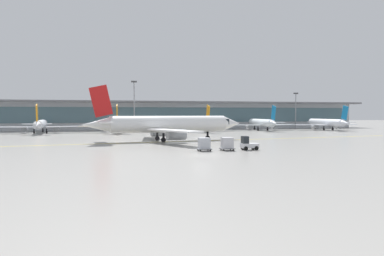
# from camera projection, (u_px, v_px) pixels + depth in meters

# --- Properties ---
(ground_plane) EXTENTS (400.00, 400.00, 0.00)m
(ground_plane) POSITION_uv_depth(u_px,v_px,m) (202.00, 156.00, 49.23)
(ground_plane) COLOR gray
(taxiway_centreline_stripe) EXTENTS (109.36, 12.56, 0.01)m
(taxiway_centreline_stripe) POSITION_uv_depth(u_px,v_px,m) (172.00, 142.00, 73.16)
(taxiway_centreline_stripe) COLOR yellow
(taxiway_centreline_stripe) RESTS_ON ground_plane
(terminal_concourse) EXTENTS (170.09, 11.00, 9.60)m
(terminal_concourse) POSITION_uv_depth(u_px,v_px,m) (135.00, 115.00, 127.88)
(terminal_concourse) COLOR #B2B7BC
(terminal_concourse) RESTS_ON ground_plane
(gate_airplane_1) EXTENTS (22.23, 23.90, 7.92)m
(gate_airplane_1) POSITION_uv_depth(u_px,v_px,m) (41.00, 125.00, 103.70)
(gate_airplane_1) COLOR silver
(gate_airplane_1) RESTS_ON ground_plane
(gate_airplane_2) EXTENTS (22.16, 23.93, 7.92)m
(gate_airplane_2) POSITION_uv_depth(u_px,v_px,m) (118.00, 124.00, 107.40)
(gate_airplane_2) COLOR silver
(gate_airplane_2) RESTS_ON ground_plane
(gate_airplane_3) EXTENTS (22.25, 23.85, 7.92)m
(gate_airplane_3) POSITION_uv_depth(u_px,v_px,m) (199.00, 123.00, 114.38)
(gate_airplane_3) COLOR silver
(gate_airplane_3) RESTS_ON ground_plane
(gate_airplane_4) EXTENTS (22.20, 23.92, 7.92)m
(gate_airplane_4) POSITION_uv_depth(u_px,v_px,m) (262.00, 123.00, 120.20)
(gate_airplane_4) COLOR white
(gate_airplane_4) RESTS_ON ground_plane
(gate_airplane_5) EXTENTS (22.24, 23.86, 7.92)m
(gate_airplane_5) POSITION_uv_depth(u_px,v_px,m) (326.00, 123.00, 122.08)
(gate_airplane_5) COLOR silver
(gate_airplane_5) RESTS_ON ground_plane
(taxiing_regional_jet) EXTENTS (33.01, 30.50, 10.93)m
(taxiing_regional_jet) POSITION_uv_depth(u_px,v_px,m) (168.00, 125.00, 74.81)
(taxiing_regional_jet) COLOR white
(taxiing_regional_jet) RESTS_ON ground_plane
(baggage_tug) EXTENTS (2.66, 1.71, 2.10)m
(baggage_tug) POSITION_uv_depth(u_px,v_px,m) (248.00, 144.00, 56.95)
(baggage_tug) COLOR silver
(baggage_tug) RESTS_ON ground_plane
(cargo_dolly_lead) EXTENTS (2.16, 1.69, 1.94)m
(cargo_dolly_lead) POSITION_uv_depth(u_px,v_px,m) (227.00, 143.00, 56.23)
(cargo_dolly_lead) COLOR #595B60
(cargo_dolly_lead) RESTS_ON ground_plane
(cargo_dolly_trailing) EXTENTS (2.16, 1.69, 1.94)m
(cargo_dolly_trailing) POSITION_uv_depth(u_px,v_px,m) (204.00, 144.00, 55.48)
(cargo_dolly_trailing) COLOR #595B60
(cargo_dolly_trailing) RESTS_ON ground_plane
(apron_light_mast_1) EXTENTS (1.80, 0.36, 15.69)m
(apron_light_mast_1) POSITION_uv_depth(u_px,v_px,m) (134.00, 104.00, 118.06)
(apron_light_mast_1) COLOR gray
(apron_light_mast_1) RESTS_ON ground_plane
(apron_light_mast_2) EXTENTS (1.80, 0.36, 12.91)m
(apron_light_mast_2) POSITION_uv_depth(u_px,v_px,m) (296.00, 109.00, 135.38)
(apron_light_mast_2) COLOR gray
(apron_light_mast_2) RESTS_ON ground_plane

